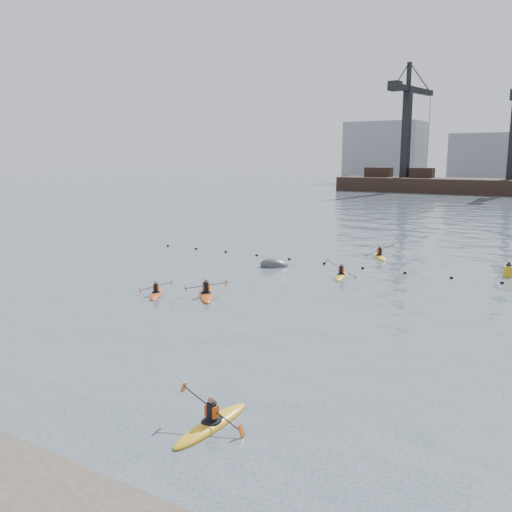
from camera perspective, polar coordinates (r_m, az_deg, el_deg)
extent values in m
plane|color=#3C4A58|center=(20.92, -14.04, -11.71)|extent=(400.00, 400.00, 0.00)
sphere|color=black|center=(48.10, -9.25, 1.03)|extent=(0.24, 0.24, 0.24)
sphere|color=black|center=(46.35, -6.31, 0.75)|extent=(0.24, 0.24, 0.24)
sphere|color=black|center=(44.67, -3.19, 0.43)|extent=(0.24, 0.24, 0.24)
sphere|color=black|center=(43.03, 0.08, 0.07)|extent=(0.24, 0.24, 0.24)
sphere|color=black|center=(41.46, 3.52, -0.35)|extent=(0.24, 0.24, 0.24)
sphere|color=black|center=(40.02, 7.20, -0.81)|extent=(0.24, 0.24, 0.24)
sphere|color=black|center=(38.79, 11.16, -1.28)|extent=(0.24, 0.24, 0.24)
sphere|color=black|center=(37.87, 15.40, -1.75)|extent=(0.24, 0.24, 0.24)
sphere|color=black|center=(37.27, 19.87, -2.19)|extent=(0.24, 0.24, 0.24)
sphere|color=black|center=(36.98, 24.47, -2.61)|extent=(0.24, 0.24, 0.24)
cube|color=black|center=(124.41, 25.08, 6.27)|extent=(72.00, 12.00, 4.50)
cube|color=black|center=(130.44, 12.78, 8.61)|extent=(6.00, 3.00, 2.20)
cube|color=black|center=(127.57, 17.08, 8.38)|extent=(5.00, 3.00, 2.20)
cube|color=black|center=(128.69, 15.53, 12.44)|extent=(1.85, 1.85, 20.00)
cube|color=black|center=(131.83, 16.28, 16.45)|extent=(4.31, 17.93, 1.20)
cube|color=black|center=(123.84, 14.41, 16.95)|extent=(2.62, 2.94, 2.00)
cube|color=black|center=(129.81, 15.81, 17.95)|extent=(0.93, 0.93, 5.00)
cube|color=gray|center=(172.13, 13.38, 10.57)|extent=(22.00, 14.00, 18.00)
cube|color=gray|center=(164.53, 25.15, 9.19)|extent=(30.00, 14.00, 14.00)
ellipsoid|color=#DA4914|center=(31.49, -10.47, -3.97)|extent=(2.04, 2.68, 0.28)
cylinder|color=black|center=(31.46, -10.48, -3.77)|extent=(0.74, 0.74, 0.05)
cylinder|color=black|center=(31.40, -10.49, -3.33)|extent=(0.27, 0.27, 0.46)
cube|color=#D0460B|center=(31.40, -10.49, -3.30)|extent=(0.37, 0.34, 0.30)
sphere|color=#8C6651|center=(31.33, -10.51, -2.78)|extent=(0.19, 0.19, 0.19)
cylinder|color=black|center=(31.38, -10.50, -3.17)|extent=(1.60, 1.07, 0.52)
cube|color=#D85914|center=(31.59, -12.11, -3.57)|extent=(0.17, 0.17, 0.30)
cube|color=#D85914|center=(31.21, -8.87, -2.77)|extent=(0.17, 0.17, 0.30)
ellipsoid|color=gold|center=(16.64, -4.66, -17.31)|extent=(0.78, 3.33, 0.33)
cylinder|color=black|center=(16.57, -4.67, -16.90)|extent=(0.64, 0.64, 0.06)
cylinder|color=black|center=(16.44, -4.68, -16.00)|extent=(0.31, 0.31, 0.54)
cube|color=#D0460B|center=(16.43, -4.68, -15.93)|extent=(0.38, 0.24, 0.35)
sphere|color=#8C6651|center=(16.29, -4.70, -14.86)|extent=(0.22, 0.22, 0.22)
cylinder|color=black|center=(16.40, -4.69, -15.68)|extent=(2.12, 0.12, 0.89)
cube|color=#D85914|center=(16.85, -7.61, -13.50)|extent=(0.19, 0.15, 0.35)
cube|color=#D85914|center=(16.02, -1.55, -17.92)|extent=(0.19, 0.15, 0.35)
ellipsoid|color=#C45112|center=(30.82, -5.27, -4.14)|extent=(2.78, 3.23, 0.36)
cylinder|color=black|center=(30.79, -5.28, -3.88)|extent=(0.94, 0.94, 0.07)
cylinder|color=black|center=(30.71, -5.29, -3.31)|extent=(0.33, 0.33, 0.58)
cube|color=#D0460B|center=(30.71, -5.29, -3.27)|extent=(0.47, 0.44, 0.38)
sphere|color=#8C6651|center=(30.62, -5.30, -2.60)|extent=(0.23, 0.23, 0.23)
cylinder|color=black|center=(30.68, -5.29, -3.11)|extent=(1.93, 1.55, 0.34)
cube|color=#D85914|center=(30.70, -7.41, -3.41)|extent=(0.18, 0.18, 0.38)
cube|color=#D85914|center=(30.71, -3.17, -2.81)|extent=(0.18, 0.18, 0.38)
ellipsoid|color=gold|center=(36.04, 8.95, -2.09)|extent=(1.38, 3.16, 0.31)
cylinder|color=black|center=(36.01, 8.96, -1.89)|extent=(0.71, 0.71, 0.06)
cylinder|color=black|center=(35.96, 8.97, -1.47)|extent=(0.29, 0.29, 0.50)
cube|color=#D0460B|center=(35.95, 8.97, -1.44)|extent=(0.39, 0.29, 0.33)
sphere|color=#8C6651|center=(35.89, 8.98, -0.94)|extent=(0.20, 0.20, 0.20)
cylinder|color=black|center=(35.94, 8.97, -1.32)|extent=(1.83, 0.50, 1.08)
cube|color=#D85914|center=(35.99, 7.43, -0.47)|extent=(0.23, 0.18, 0.31)
cube|color=#D85914|center=(35.92, 10.51, -2.17)|extent=(0.23, 0.18, 0.31)
ellipsoid|color=yellow|center=(43.42, 12.86, -0.09)|extent=(2.32, 3.21, 0.33)
cylinder|color=black|center=(43.40, 12.87, 0.09)|extent=(0.86, 0.86, 0.06)
cylinder|color=black|center=(43.35, 12.89, 0.47)|extent=(0.31, 0.31, 0.54)
cube|color=#D0460B|center=(43.35, 12.89, 0.50)|extent=(0.44, 0.39, 0.36)
sphere|color=#8C6651|center=(43.29, 12.91, 0.95)|extent=(0.22, 0.22, 0.22)
cylinder|color=black|center=(43.33, 12.89, 0.60)|extent=(1.84, 1.14, 0.94)
cube|color=#D85914|center=(43.18, 11.49, 0.06)|extent=(0.24, 0.22, 0.35)
cube|color=#D85914|center=(43.51, 14.28, 1.14)|extent=(0.24, 0.22, 0.35)
ellipsoid|color=#3B3D40|center=(38.94, 2.01, -1.09)|extent=(2.66, 2.58, 1.55)
cylinder|color=gold|center=(39.36, 25.01, -1.55)|extent=(0.63, 0.63, 0.81)
cone|color=black|center=(39.26, 25.08, -0.71)|extent=(0.40, 0.40, 0.32)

